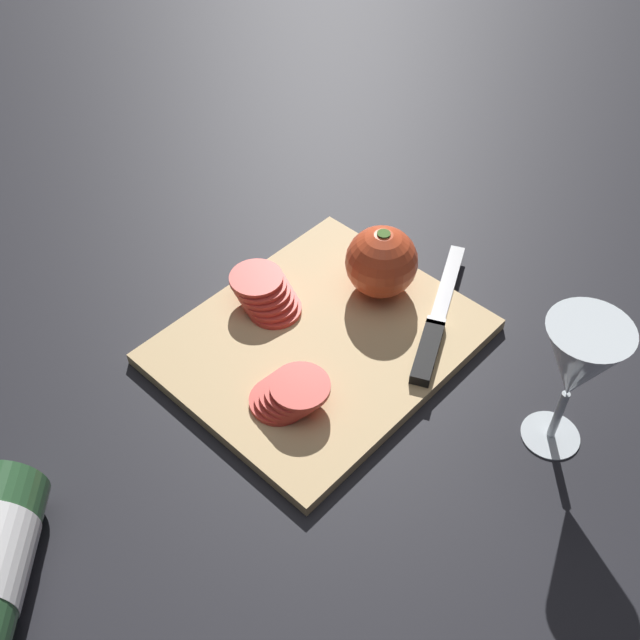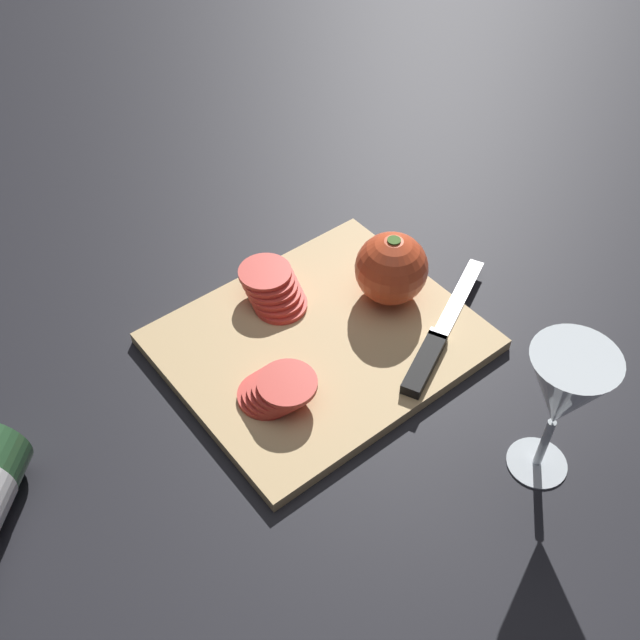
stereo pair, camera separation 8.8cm
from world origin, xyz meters
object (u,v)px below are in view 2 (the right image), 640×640
object	(u,v)px
whole_tomato	(391,268)
knife	(431,351)
tomato_slice_stack_far	(277,389)
tomato_slice_stack_near	(273,288)
wine_glass	(564,394)

from	to	relation	value
whole_tomato	knife	size ratio (longest dim) A/B	0.39
whole_tomato	knife	xyz separation A→B (m)	(0.03, 0.10, -0.04)
whole_tomato	tomato_slice_stack_far	bearing A→B (deg)	12.15
knife	tomato_slice_stack_far	size ratio (longest dim) A/B	2.75
tomato_slice_stack_far	whole_tomato	bearing A→B (deg)	-167.85
tomato_slice_stack_near	knife	bearing A→B (deg)	115.72
wine_glass	tomato_slice_stack_far	distance (m)	0.30
whole_tomato	knife	distance (m)	0.12
wine_glass	tomato_slice_stack_far	xyz separation A→B (m)	(0.17, -0.23, -0.09)
wine_glass	whole_tomato	distance (m)	0.28
whole_tomato	knife	bearing A→B (deg)	74.64
knife	tomato_slice_stack_near	xyz separation A→B (m)	(0.09, -0.19, 0.01)
whole_tomato	tomato_slice_stack_far	size ratio (longest dim) A/B	1.08
tomato_slice_stack_far	knife	bearing A→B (deg)	161.57
tomato_slice_stack_near	tomato_slice_stack_far	xyz separation A→B (m)	(0.09, 0.13, -0.00)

